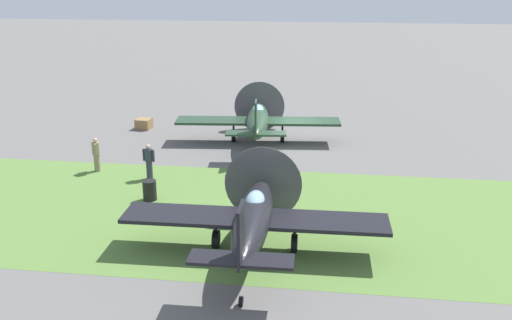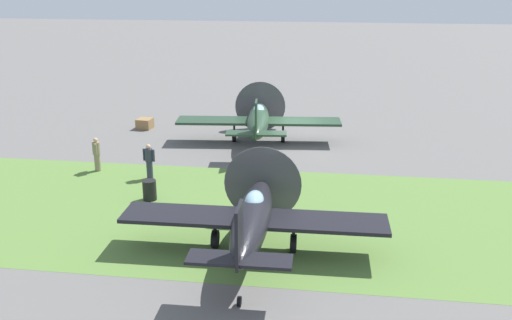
{
  "view_description": "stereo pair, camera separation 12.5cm",
  "coord_description": "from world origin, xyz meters",
  "px_view_note": "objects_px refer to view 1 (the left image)",
  "views": [
    {
      "loc": [
        1.9,
        -31.43,
        9.65
      ],
      "look_at": [
        -1.33,
        -7.09,
        1.31
      ],
      "focal_mm": 39.52,
      "sensor_mm": 36.0,
      "label": 1
    },
    {
      "loc": [
        2.02,
        -31.41,
        9.65
      ],
      "look_at": [
        -1.33,
        -7.09,
        1.31
      ],
      "focal_mm": 39.52,
      "sensor_mm": 36.0,
      "label": 2
    }
  ],
  "objects_px": {
    "ground_crew_mechanic": "(96,154)",
    "supply_crate": "(144,124)",
    "airplane_lead": "(258,120)",
    "airplane_wingman": "(254,218)",
    "ground_crew_chief": "(149,161)",
    "fuel_drum": "(150,190)"
  },
  "relations": [
    {
      "from": "ground_crew_mechanic",
      "to": "supply_crate",
      "type": "bearing_deg",
      "value": 162.34
    },
    {
      "from": "airplane_wingman",
      "to": "supply_crate",
      "type": "distance_m",
      "value": 18.16
    },
    {
      "from": "supply_crate",
      "to": "airplane_wingman",
      "type": "bearing_deg",
      "value": -59.52
    },
    {
      "from": "airplane_lead",
      "to": "airplane_wingman",
      "type": "distance_m",
      "value": 13.47
    },
    {
      "from": "ground_crew_chief",
      "to": "ground_crew_mechanic",
      "type": "xyz_separation_m",
      "value": [
        -2.95,
        0.7,
        0.0
      ]
    },
    {
      "from": "airplane_lead",
      "to": "airplane_wingman",
      "type": "xyz_separation_m",
      "value": [
        1.59,
        -13.37,
        -0.01
      ]
    },
    {
      "from": "supply_crate",
      "to": "ground_crew_mechanic",
      "type": "bearing_deg",
      "value": -88.51
    },
    {
      "from": "ground_crew_chief",
      "to": "supply_crate",
      "type": "relative_size",
      "value": 1.92
    },
    {
      "from": "airplane_wingman",
      "to": "supply_crate",
      "type": "bearing_deg",
      "value": 119.45
    },
    {
      "from": "fuel_drum",
      "to": "airplane_wingman",
      "type": "bearing_deg",
      "value": -39.79
    },
    {
      "from": "ground_crew_chief",
      "to": "ground_crew_mechanic",
      "type": "relative_size",
      "value": 1.0
    },
    {
      "from": "ground_crew_chief",
      "to": "airplane_lead",
      "type": "bearing_deg",
      "value": 66.26
    },
    {
      "from": "ground_crew_mechanic",
      "to": "fuel_drum",
      "type": "height_order",
      "value": "ground_crew_mechanic"
    },
    {
      "from": "ground_crew_mechanic",
      "to": "supply_crate",
      "type": "xyz_separation_m",
      "value": [
        -0.21,
        8.0,
        -0.59
      ]
    },
    {
      "from": "ground_crew_chief",
      "to": "supply_crate",
      "type": "xyz_separation_m",
      "value": [
        -3.15,
        8.7,
        -0.59
      ]
    },
    {
      "from": "ground_crew_mechanic",
      "to": "fuel_drum",
      "type": "xyz_separation_m",
      "value": [
        3.78,
        -3.28,
        -0.46
      ]
    },
    {
      "from": "airplane_wingman",
      "to": "ground_crew_mechanic",
      "type": "xyz_separation_m",
      "value": [
        -8.99,
        7.62,
        -0.51
      ]
    },
    {
      "from": "airplane_wingman",
      "to": "ground_crew_chief",
      "type": "bearing_deg",
      "value": 130.07
    },
    {
      "from": "ground_crew_mechanic",
      "to": "fuel_drum",
      "type": "relative_size",
      "value": 1.92
    },
    {
      "from": "ground_crew_chief",
      "to": "airplane_wingman",
      "type": "bearing_deg",
      "value": -38.04
    },
    {
      "from": "airplane_wingman",
      "to": "airplane_lead",
      "type": "bearing_deg",
      "value": 95.74
    },
    {
      "from": "supply_crate",
      "to": "fuel_drum",
      "type": "bearing_deg",
      "value": -70.54
    }
  ]
}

